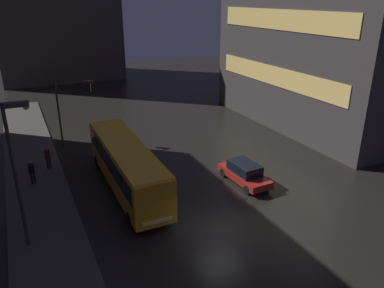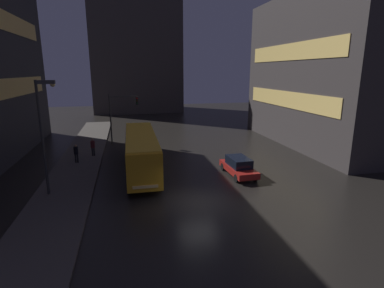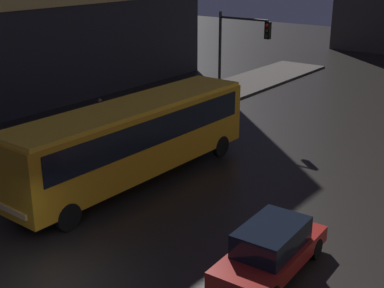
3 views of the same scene
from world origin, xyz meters
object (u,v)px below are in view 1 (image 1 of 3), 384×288
Objects in this scene: bus_near at (126,163)px; street_lamp_sidewalk at (17,155)px; traffic_light_main at (71,101)px; pedestrian_mid at (48,156)px; car_taxi at (244,173)px; pedestrian_near at (32,170)px.

street_lamp_sidewalk reaches higher than bus_near.
bus_near is at bearing -80.33° from traffic_light_main.
bus_near is at bearing -28.54° from pedestrian_mid.
bus_near is at bearing 30.71° from street_lamp_sidewalk.
bus_near is 8.35m from car_taxi.
traffic_light_main is (2.80, 4.54, 2.84)m from pedestrian_mid.
bus_near is 6.88× the size of pedestrian_near.
pedestrian_near reaches higher than car_taxi.
bus_near is at bearing -20.62° from car_taxi.
traffic_light_main is (-9.58, 12.79, 3.27)m from car_taxi.
pedestrian_near is 1.00× the size of pedestrian_mid.
car_taxi is 16.31m from traffic_light_main.
bus_near is at bearing -60.75° from pedestrian_near.
car_taxi is 14.98m from street_lamp_sidewalk.
street_lamp_sidewalk is (-14.23, -1.23, 4.52)m from car_taxi.
street_lamp_sidewalk is (-1.85, -9.48, 4.09)m from pedestrian_mid.
street_lamp_sidewalk reaches higher than car_taxi.
traffic_light_main reaches higher than pedestrian_mid.
bus_near is 7.33m from pedestrian_mid.
pedestrian_near is at bearing 85.59° from street_lamp_sidewalk.
pedestrian_mid is 10.49m from street_lamp_sidewalk.
pedestrian_mid is 0.22× the size of street_lamp_sidewalk.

